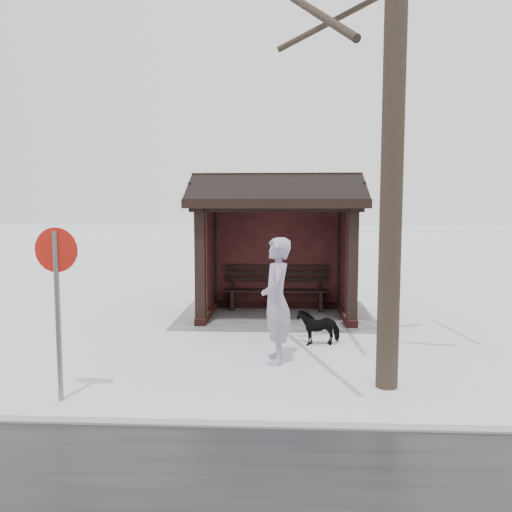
% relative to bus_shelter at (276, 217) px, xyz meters
% --- Properties ---
extents(ground, '(120.00, 120.00, 0.00)m').
position_rel_bus_shelter_xyz_m(ground, '(0.00, 0.16, -2.17)').
color(ground, silver).
rests_on(ground, ground).
extents(kerb, '(120.00, 0.15, 0.06)m').
position_rel_bus_shelter_xyz_m(kerb, '(0.00, 5.66, -2.16)').
color(kerb, gray).
rests_on(kerb, ground).
extents(trampled_patch, '(4.20, 3.20, 0.02)m').
position_rel_bus_shelter_xyz_m(trampled_patch, '(0.00, -0.04, -2.16)').
color(trampled_patch, '#949499').
rests_on(trampled_patch, ground).
extents(bus_shelter, '(3.60, 2.40, 3.09)m').
position_rel_bus_shelter_xyz_m(bus_shelter, '(0.00, 0.00, 0.00)').
color(bus_shelter, '#361513').
rests_on(bus_shelter, ground).
extents(pedestrian, '(0.47, 0.71, 1.91)m').
position_rel_bus_shelter_xyz_m(pedestrian, '(-0.03, 3.36, -1.21)').
color(pedestrian, '#988DA6').
rests_on(pedestrian, ground).
extents(dog, '(0.76, 0.46, 0.60)m').
position_rel_bus_shelter_xyz_m(dog, '(-0.76, 2.30, -1.86)').
color(dog, black).
rests_on(dog, ground).
extents(road_sign, '(0.54, 0.11, 2.12)m').
position_rel_bus_shelter_xyz_m(road_sign, '(2.59, 5.01, -0.62)').
color(road_sign, slate).
rests_on(road_sign, ground).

